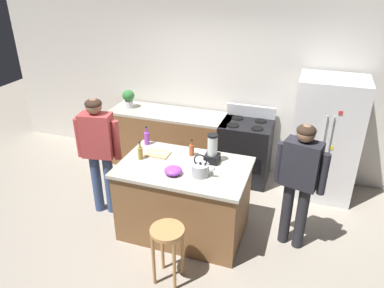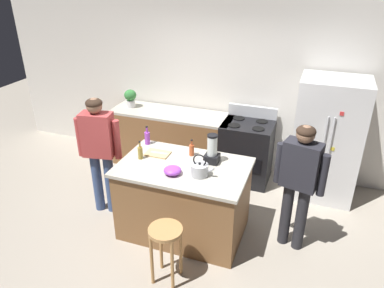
# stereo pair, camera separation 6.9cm
# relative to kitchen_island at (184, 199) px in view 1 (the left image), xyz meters

# --- Properties ---
(ground_plane) EXTENTS (14.00, 14.00, 0.00)m
(ground_plane) POSITION_rel_kitchen_island_xyz_m (0.00, 0.00, -0.48)
(ground_plane) COLOR #9E9384
(back_wall) EXTENTS (8.00, 0.10, 2.70)m
(back_wall) POSITION_rel_kitchen_island_xyz_m (0.00, 1.95, 0.87)
(back_wall) COLOR silver
(back_wall) RESTS_ON ground_plane
(kitchen_island) EXTENTS (1.55, 0.99, 0.96)m
(kitchen_island) POSITION_rel_kitchen_island_xyz_m (0.00, 0.00, 0.00)
(kitchen_island) COLOR brown
(kitchen_island) RESTS_ON ground_plane
(back_counter_run) EXTENTS (2.00, 0.64, 0.96)m
(back_counter_run) POSITION_rel_kitchen_island_xyz_m (-0.80, 1.55, -0.00)
(back_counter_run) COLOR brown
(back_counter_run) RESTS_ON ground_plane
(refrigerator) EXTENTS (0.90, 0.73, 1.77)m
(refrigerator) POSITION_rel_kitchen_island_xyz_m (1.59, 1.50, 0.40)
(refrigerator) COLOR silver
(refrigerator) RESTS_ON ground_plane
(stove_range) EXTENTS (0.76, 0.65, 1.14)m
(stove_range) POSITION_rel_kitchen_island_xyz_m (0.46, 1.52, 0.01)
(stove_range) COLOR black
(stove_range) RESTS_ON ground_plane
(person_by_island_left) EXTENTS (0.60, 0.29, 1.65)m
(person_by_island_left) POSITION_rel_kitchen_island_xyz_m (-1.19, 0.05, 0.52)
(person_by_island_left) COLOR #384C7A
(person_by_island_left) RESTS_ON ground_plane
(person_by_sink_right) EXTENTS (0.59, 0.31, 1.59)m
(person_by_sink_right) POSITION_rel_kitchen_island_xyz_m (1.32, 0.20, 0.48)
(person_by_sink_right) COLOR #26262B
(person_by_sink_right) RESTS_ON ground_plane
(bar_stool) EXTENTS (0.36, 0.36, 0.68)m
(bar_stool) POSITION_rel_kitchen_island_xyz_m (0.12, -0.82, 0.05)
(bar_stool) COLOR #B7844C
(bar_stool) RESTS_ON ground_plane
(potted_plant) EXTENTS (0.20, 0.20, 0.30)m
(potted_plant) POSITION_rel_kitchen_island_xyz_m (-1.54, 1.55, 0.65)
(potted_plant) COLOR silver
(potted_plant) RESTS_ON back_counter_run
(blender_appliance) EXTENTS (0.17, 0.17, 0.36)m
(blender_appliance) POSITION_rel_kitchen_island_xyz_m (0.29, 0.20, 0.63)
(blender_appliance) COLOR black
(blender_appliance) RESTS_ON kitchen_island
(bottle_cooking_sauce) EXTENTS (0.06, 0.06, 0.22)m
(bottle_cooking_sauce) POSITION_rel_kitchen_island_xyz_m (0.00, 0.29, 0.55)
(bottle_cooking_sauce) COLOR #B24C26
(bottle_cooking_sauce) RESTS_ON kitchen_island
(bottle_vinegar) EXTENTS (0.06, 0.06, 0.24)m
(bottle_vinegar) POSITION_rel_kitchen_island_xyz_m (-0.56, -0.01, 0.56)
(bottle_vinegar) COLOR olive
(bottle_vinegar) RESTS_ON kitchen_island
(bottle_soda) EXTENTS (0.07, 0.07, 0.26)m
(bottle_soda) POSITION_rel_kitchen_island_xyz_m (-0.66, 0.39, 0.57)
(bottle_soda) COLOR purple
(bottle_soda) RESTS_ON kitchen_island
(mixing_bowl) EXTENTS (0.20, 0.20, 0.09)m
(mixing_bowl) POSITION_rel_kitchen_island_xyz_m (-0.05, -0.22, 0.52)
(mixing_bowl) COLOR purple
(mixing_bowl) RESTS_ON kitchen_island
(tea_kettle) EXTENTS (0.28, 0.20, 0.27)m
(tea_kettle) POSITION_rel_kitchen_island_xyz_m (0.25, -0.14, 0.55)
(tea_kettle) COLOR #B7BABF
(tea_kettle) RESTS_ON kitchen_island
(cutting_board) EXTENTS (0.30, 0.20, 0.02)m
(cutting_board) POSITION_rel_kitchen_island_xyz_m (-0.41, 0.16, 0.49)
(cutting_board) COLOR tan
(cutting_board) RESTS_ON kitchen_island
(chef_knife) EXTENTS (0.22, 0.05, 0.01)m
(chef_knife) POSITION_rel_kitchen_island_xyz_m (-0.39, 0.16, 0.50)
(chef_knife) COLOR #B7BABF
(chef_knife) RESTS_ON cutting_board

